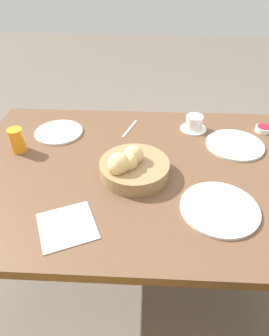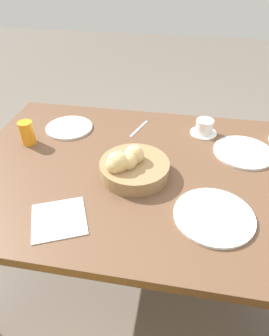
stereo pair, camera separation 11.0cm
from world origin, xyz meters
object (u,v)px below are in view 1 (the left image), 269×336
object	(u,v)px
jam_bowl_berry	(263,129)
fork_silver	(130,129)
plate_far_center	(220,208)
plate_near_left	(235,145)
napkin	(67,226)
plate_near_right	(59,132)
bread_basket	(132,167)
coffee_cup	(194,124)
juice_glass	(17,140)

from	to	relation	value
jam_bowl_berry	fork_silver	xyz separation A→B (m)	(0.61, 0.01, -0.01)
fork_silver	plate_far_center	bearing A→B (deg)	122.80
plate_near_left	napkin	xyz separation A→B (m)	(0.61, 0.48, -0.00)
plate_near_left	fork_silver	distance (m)	0.47
plate_near_left	plate_near_right	world-z (taller)	same
bread_basket	jam_bowl_berry	size ratio (longest dim) A/B	3.72
jam_bowl_berry	fork_silver	size ratio (longest dim) A/B	0.44
plate_near_left	fork_silver	size ratio (longest dim) A/B	1.53
coffee_cup	jam_bowl_berry	size ratio (longest dim) A/B	1.72
plate_near_right	coffee_cup	xyz separation A→B (m)	(-0.61, -0.06, 0.03)
plate_near_right	plate_far_center	bearing A→B (deg)	145.06
plate_near_left	plate_near_right	xyz separation A→B (m)	(0.78, -0.06, 0.00)
plate_near_right	juice_glass	distance (m)	0.20
coffee_cup	napkin	xyz separation A→B (m)	(0.45, 0.61, -0.03)
fork_silver	plate_near_left	bearing A→B (deg)	165.35
plate_far_center	napkin	bearing A→B (deg)	11.43
jam_bowl_berry	napkin	bearing A→B (deg)	38.63
juice_glass	plate_near_left	bearing A→B (deg)	-174.81
plate_near_left	juice_glass	size ratio (longest dim) A/B	2.41
plate_near_left	juice_glass	world-z (taller)	juice_glass
bread_basket	plate_near_right	bearing A→B (deg)	-39.59
napkin	juice_glass	bearing A→B (deg)	-53.94
plate_near_left	bread_basket	bearing A→B (deg)	27.65
juice_glass	jam_bowl_berry	xyz separation A→B (m)	(-1.06, -0.21, -0.04)
plate_near_left	plate_near_right	distance (m)	0.78
plate_far_center	coffee_cup	xyz separation A→B (m)	(0.03, -0.52, 0.03)
jam_bowl_berry	fork_silver	world-z (taller)	jam_bowl_berry
plate_near_right	fork_silver	size ratio (longest dim) A/B	1.36
plate_far_center	jam_bowl_berry	size ratio (longest dim) A/B	3.71
plate_far_center	jam_bowl_berry	world-z (taller)	jam_bowl_berry
plate_near_right	coffee_cup	distance (m)	0.62
juice_glass	bread_basket	bearing A→B (deg)	163.43
plate_near_right	juice_glass	bearing A→B (deg)	49.09
bread_basket	coffee_cup	size ratio (longest dim) A/B	2.16
bread_basket	plate_near_left	world-z (taller)	bread_basket
plate_near_left	plate_near_right	size ratio (longest dim) A/B	1.13
plate_near_right	plate_far_center	size ratio (longest dim) A/B	0.83
plate_far_center	coffee_cup	distance (m)	0.52
bread_basket	fork_silver	distance (m)	0.35
napkin	plate_near_left	bearing A→B (deg)	-141.69
plate_near_left	plate_far_center	world-z (taller)	same
juice_glass	fork_silver	distance (m)	0.49
coffee_cup	jam_bowl_berry	xyz separation A→B (m)	(-0.32, 0.00, -0.02)
plate_near_right	napkin	size ratio (longest dim) A/B	0.98
coffee_cup	fork_silver	bearing A→B (deg)	1.99
plate_far_center	plate_near_right	bearing A→B (deg)	-34.94
plate_near_right	fork_silver	xyz separation A→B (m)	(-0.32, -0.05, -0.00)
juice_glass	jam_bowl_berry	world-z (taller)	juice_glass
bread_basket	coffee_cup	bearing A→B (deg)	-126.90
bread_basket	napkin	world-z (taller)	bread_basket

